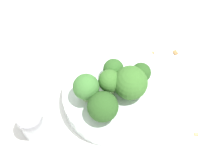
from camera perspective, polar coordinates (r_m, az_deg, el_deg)
ground_plane at (r=0.66m, az=-0.00°, el=-2.69°), size 3.00×3.00×0.00m
bowl at (r=0.64m, az=-0.00°, el=-2.01°), size 0.17×0.17×0.04m
broccoli_floret_0 at (r=0.58m, az=-1.40°, el=-3.52°), size 0.05×0.05×0.06m
broccoli_floret_1 at (r=0.60m, az=2.84°, el=0.14°), size 0.06×0.06×0.06m
broccoli_floret_2 at (r=0.61m, az=4.43°, el=1.62°), size 0.03×0.03×0.05m
broccoli_floret_3 at (r=0.62m, az=0.22°, el=2.21°), size 0.03×0.03×0.05m
broccoli_floret_4 at (r=0.60m, az=-0.28°, el=0.45°), size 0.04×0.04×0.05m
broccoli_floret_5 at (r=0.59m, az=-3.96°, el=-0.55°), size 0.04×0.04×0.06m
pepper_shaker at (r=0.62m, az=-12.08°, el=-5.92°), size 0.04×0.04×0.06m
almond_crumb_0 at (r=0.65m, az=-10.64°, el=-6.37°), size 0.01×0.01×0.01m
almond_crumb_1 at (r=0.71m, az=6.30°, el=4.85°), size 0.01×0.01×0.01m
almond_crumb_2 at (r=0.65m, az=12.76°, el=-7.43°), size 0.01×0.01×0.01m
almond_crumb_3 at (r=0.71m, az=9.66°, el=4.85°), size 0.01×0.01×0.01m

